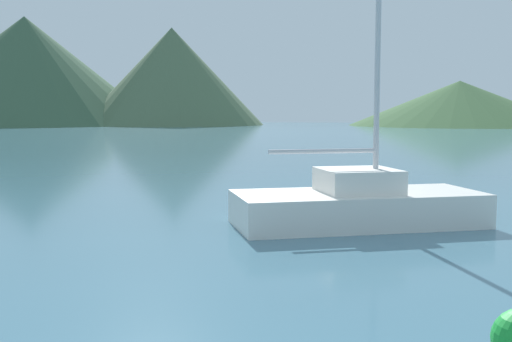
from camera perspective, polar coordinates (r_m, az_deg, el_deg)
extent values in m
cube|color=white|center=(14.08, 9.03, -3.33)|extent=(5.74, 4.05, 0.72)
cube|color=white|center=(14.00, 9.07, -0.84)|extent=(2.06, 2.02, 0.51)
cylinder|color=#BCBCC1|center=(13.67, 6.00, 1.76)|extent=(2.24, 1.01, 0.10)
cone|color=#38563D|center=(109.66, -19.77, 8.39)|extent=(42.37, 42.37, 17.09)
cone|color=#4C6647|center=(101.61, -7.46, 8.33)|extent=(28.40, 28.40, 15.02)
cone|color=#3D6038|center=(101.05, 17.62, 5.77)|extent=(32.76, 32.76, 6.67)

